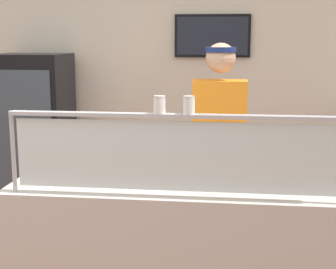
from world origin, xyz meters
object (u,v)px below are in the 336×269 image
at_px(pizza_server, 212,174).
at_px(drink_fridge, 34,139).
at_px(pepper_flake_shaker, 189,106).
at_px(worker_figure, 220,149).
at_px(parmesan_shaker, 160,106).
at_px(pizza_tray, 206,176).

distance_m(pizza_server, drink_fridge, 2.45).
xyz_separation_m(pepper_flake_shaker, worker_figure, (0.14, 1.00, -0.44)).
xyz_separation_m(pizza_server, worker_figure, (0.03, 0.62, 0.02)).
height_order(pizza_server, pepper_flake_shaker, pepper_flake_shaker).
bearing_deg(drink_fridge, pizza_server, -43.18).
bearing_deg(parmesan_shaker, pizza_server, 54.69).
bearing_deg(drink_fridge, parmesan_shaker, -53.41).
distance_m(pizza_server, worker_figure, 0.63).
bearing_deg(parmesan_shaker, pizza_tray, 59.70).
distance_m(parmesan_shaker, pepper_flake_shaker, 0.15).
xyz_separation_m(pepper_flake_shaker, drink_fridge, (-1.67, 2.04, -0.62)).
height_order(pizza_tray, worker_figure, worker_figure).
bearing_deg(drink_fridge, pizza_tray, -43.40).
bearing_deg(worker_figure, drink_fridge, 150.02).
height_order(parmesan_shaker, drink_fridge, drink_fridge).
bearing_deg(pizza_tray, pizza_server, -30.13).
bearing_deg(pizza_tray, drink_fridge, 136.60).
bearing_deg(worker_figure, pizza_tray, -96.40).
height_order(parmesan_shaker, pepper_flake_shaker, pepper_flake_shaker).
height_order(pizza_server, worker_figure, worker_figure).
bearing_deg(pepper_flake_shaker, pizza_tray, 79.10).
relative_size(pizza_tray, parmesan_shaker, 4.74).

